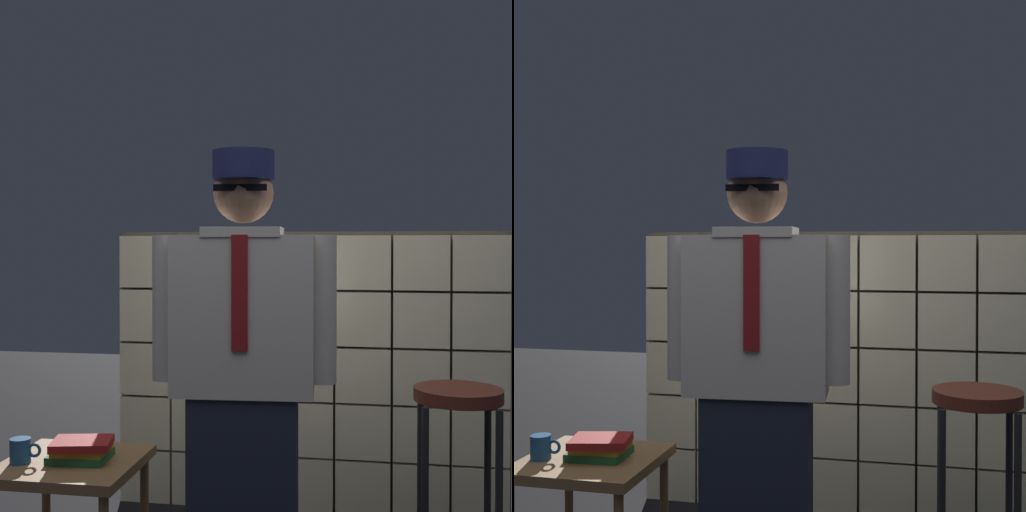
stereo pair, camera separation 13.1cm
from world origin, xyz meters
TOP-DOWN VIEW (x-y plane):
  - glass_block_wall at (0.00, 1.40)m, footprint 1.99×0.10m
  - standing_person at (-0.13, 0.35)m, footprint 0.67×0.30m
  - bar_stool at (0.66, 0.69)m, footprint 0.34×0.34m
  - side_table at (-0.83, 0.45)m, footprint 0.52×0.52m
  - book_stack at (-0.79, 0.44)m, footprint 0.26×0.23m
  - coffee_mug at (-1.00, 0.38)m, footprint 0.13×0.08m

SIDE VIEW (x-z plane):
  - side_table at x=-0.83m, z-range 0.19..0.69m
  - book_stack at x=-0.79m, z-range 0.50..0.59m
  - coffee_mug at x=-1.00m, z-range 0.50..0.60m
  - bar_stool at x=0.66m, z-range 0.19..0.98m
  - glass_block_wall at x=0.00m, z-range -0.02..1.41m
  - standing_person at x=-0.13m, z-range 0.04..1.72m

